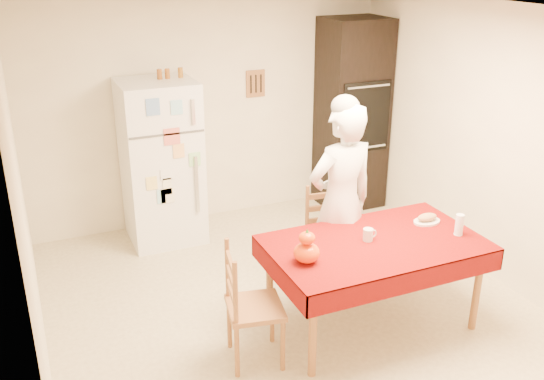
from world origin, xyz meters
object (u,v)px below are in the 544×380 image
chair_far (329,233)px  pumpkin_lower (307,253)px  oven_cabinet (352,115)px  refrigerator (161,163)px  seated_woman (341,203)px  dining_table (375,250)px  bread_plate (427,221)px  wine_glass (459,225)px  coffee_mug (368,235)px  chair_left (246,302)px

chair_far → pumpkin_lower: size_ratio=4.78×
oven_cabinet → chair_far: bearing=-125.5°
refrigerator → seated_woman: size_ratio=0.96×
dining_table → refrigerator: bearing=116.8°
chair_far → bread_plate: 0.89m
bread_plate → wine_glass: bearing=-72.5°
oven_cabinet → dining_table: 2.61m
seated_woman → pumpkin_lower: size_ratio=8.89×
dining_table → wine_glass: size_ratio=9.66×
oven_cabinet → coffee_mug: size_ratio=22.00×
dining_table → coffee_mug: 0.13m
chair_far → chair_left: bearing=-139.1°
refrigerator → coffee_mug: size_ratio=17.00×
chair_left → pumpkin_lower: size_ratio=4.78×
chair_left → chair_far: bearing=-44.4°
seated_woman → refrigerator: bearing=-62.1°
oven_cabinet → chair_far: oven_cabinet is taller
coffee_mug → pumpkin_lower: 0.61m
wine_glass → chair_far: bearing=127.6°
pumpkin_lower → wine_glass: bearing=-3.6°
refrigerator → chair_far: 1.95m
seated_woman → bread_plate: size_ratio=7.37×
coffee_mug → bread_plate: (0.64, 0.09, -0.04)m
refrigerator → bread_plate: size_ratio=7.08×
chair_far → seated_woman: (-0.01, -0.20, 0.38)m
chair_left → pumpkin_lower: bearing=-84.3°
refrigerator → oven_cabinet: bearing=1.2°
chair_far → chair_left: size_ratio=1.00×
dining_table → chair_left: chair_left is taller
refrigerator → wine_glass: bearing=-52.9°
dining_table → pumpkin_lower: 0.66m
pumpkin_lower → chair_far: bearing=51.6°
chair_left → bread_plate: chair_left is taller
dining_table → bread_plate: bread_plate is taller
seated_woman → pumpkin_lower: seated_woman is taller
chair_far → coffee_mug: chair_far is taller
coffee_mug → bread_plate: 0.64m
oven_cabinet → pumpkin_lower: bearing=-126.5°
chair_left → oven_cabinet: bearing=-32.7°
chair_left → bread_plate: bearing=-73.6°
refrigerator → coffee_mug: 2.49m
bread_plate → seated_woman: bearing=146.4°
chair_left → wine_glass: (1.79, -0.12, 0.34)m
chair_far → coffee_mug: (-0.04, -0.69, 0.30)m
refrigerator → pumpkin_lower: 2.40m
chair_far → bread_plate: size_ratio=3.96×
refrigerator → oven_cabinet: size_ratio=0.77×
refrigerator → chair_left: (0.04, -2.30, -0.34)m
refrigerator → bread_plate: refrigerator is taller
oven_cabinet → dining_table: size_ratio=1.29×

